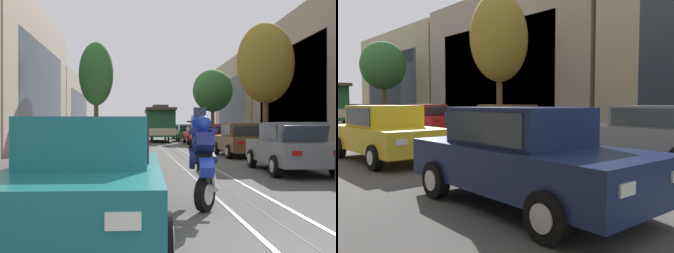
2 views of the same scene
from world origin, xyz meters
The scene contains 18 objects.
ground_plane centered at (0.00, 19.52, 0.00)m, with size 160.00×160.00×0.00m, color #4C4947.
trolley_track_rails centered at (0.00, 22.41, 0.00)m, with size 1.14×56.81×0.01m.
building_facade_right centered at (10.63, 20.57, 4.59)m, with size 5.98×48.51×9.60m.
parked_car_teal_near_left centered at (-2.75, 1.46, 0.80)m, with size 2.09×4.40×1.58m.
parked_car_navy_second_left centered at (-2.91, 7.65, 0.80)m, with size 2.06×4.39×1.58m.
parked_car_yellow_mid_left centered at (-2.76, 13.55, 0.80)m, with size 2.04×4.38×1.58m.
parked_car_grey_second_right centered at (2.73, 8.42, 0.80)m, with size 2.13×4.41×1.58m.
parked_car_brown_mid_right centered at (2.83, 14.80, 0.80)m, with size 2.02×4.37×1.58m.
parked_car_red_fourth_right centered at (2.75, 21.53, 0.80)m, with size 2.13×4.42×1.58m.
parked_car_red_fifth_right centered at (2.78, 28.02, 0.80)m, with size 2.02×4.37×1.58m.
parked_car_green_sixth_right centered at (2.71, 33.86, 0.80)m, with size 2.14×4.42×1.58m.
parked_car_grey_far_right centered at (2.96, 40.84, 0.80)m, with size 2.08×4.40×1.58m.
street_tree_kerb_left_second centered at (-4.91, 23.99, 5.01)m, with size 2.38×1.94×7.27m.
street_tree_kerb_right_second centered at (5.07, 17.84, 4.95)m, with size 3.22×2.60×7.23m.
street_tree_kerb_right_mid centered at (4.96, 32.59, 4.70)m, with size 3.72×3.26×6.69m.
cable_car_trolley centered at (0.00, 33.03, 1.66)m, with size 2.64×9.15×3.28m.
motorcycle_with_rider centered at (-0.95, 3.35, 0.96)m, with size 0.50×1.85×1.83m.
pedestrian_on_left_pavement centered at (-6.12, 24.12, 0.97)m, with size 0.55×0.40×1.71m.
Camera 1 is at (-2.16, -3.81, 1.48)m, focal length 42.41 mm.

